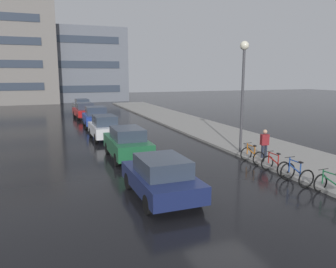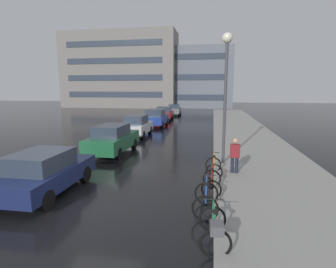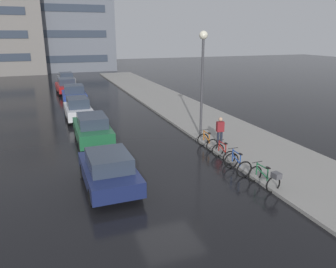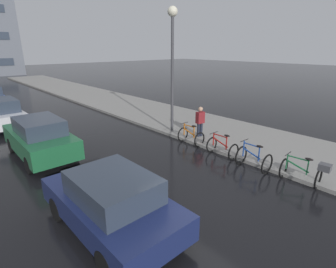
{
  "view_description": "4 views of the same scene",
  "coord_description": "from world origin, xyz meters",
  "px_view_note": "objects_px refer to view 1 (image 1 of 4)",
  "views": [
    {
      "loc": [
        -5.92,
        -9.68,
        4.36
      ],
      "look_at": [
        -0.74,
        4.2,
        1.67
      ],
      "focal_mm": 35.0,
      "sensor_mm": 36.0,
      "label": 1
    },
    {
      "loc": [
        3.5,
        -6.97,
        3.6
      ],
      "look_at": [
        1.45,
        4.96,
        1.54
      ],
      "focal_mm": 28.0,
      "sensor_mm": 36.0,
      "label": 2
    },
    {
      "loc": [
        -4.2,
        -11.15,
        5.93
      ],
      "look_at": [
        0.85,
        2.46,
        1.48
      ],
      "focal_mm": 35.0,
      "sensor_mm": 36.0,
      "label": 3
    },
    {
      "loc": [
        -4.89,
        -4.08,
        4.32
      ],
      "look_at": [
        2.18,
        3.76,
        0.8
      ],
      "focal_mm": 28.0,
      "sensor_mm": 36.0,
      "label": 4
    }
  ],
  "objects_px": {
    "bicycle_third": "(275,165)",
    "car_white": "(104,127)",
    "car_red": "(85,111)",
    "pedestrian": "(264,143)",
    "car_green": "(127,143)",
    "bicycle_farthest": "(252,155)",
    "car_grey": "(82,105)",
    "bicycle_second": "(297,174)",
    "streetlamp": "(243,76)",
    "car_navy": "(161,177)",
    "car_blue": "(96,117)"
  },
  "relations": [
    {
      "from": "car_white",
      "to": "car_blue",
      "type": "xyz_separation_m",
      "value": [
        0.24,
        5.71,
        0.03
      ]
    },
    {
      "from": "pedestrian",
      "to": "streetlamp",
      "type": "relative_size",
      "value": 0.26
    },
    {
      "from": "car_green",
      "to": "car_white",
      "type": "relative_size",
      "value": 1.11
    },
    {
      "from": "car_blue",
      "to": "car_navy",
      "type": "bearing_deg",
      "value": -90.64
    },
    {
      "from": "car_green",
      "to": "pedestrian",
      "type": "bearing_deg",
      "value": -23.72
    },
    {
      "from": "bicycle_second",
      "to": "car_red",
      "type": "xyz_separation_m",
      "value": [
        -5.66,
        23.77,
        0.37
      ]
    },
    {
      "from": "bicycle_third",
      "to": "car_blue",
      "type": "xyz_separation_m",
      "value": [
        -5.56,
        16.22,
        0.47
      ]
    },
    {
      "from": "car_red",
      "to": "car_green",
      "type": "bearing_deg",
      "value": -89.18
    },
    {
      "from": "bicycle_farthest",
      "to": "car_blue",
      "type": "bearing_deg",
      "value": 111.4
    },
    {
      "from": "bicycle_third",
      "to": "streetlamp",
      "type": "bearing_deg",
      "value": 81.82
    },
    {
      "from": "bicycle_third",
      "to": "bicycle_farthest",
      "type": "distance_m",
      "value": 1.84
    },
    {
      "from": "bicycle_farthest",
      "to": "streetlamp",
      "type": "distance_m",
      "value": 4.32
    },
    {
      "from": "bicycle_third",
      "to": "car_navy",
      "type": "height_order",
      "value": "car_navy"
    },
    {
      "from": "bicycle_third",
      "to": "car_white",
      "type": "xyz_separation_m",
      "value": [
        -5.81,
        10.51,
        0.45
      ]
    },
    {
      "from": "car_blue",
      "to": "streetlamp",
      "type": "xyz_separation_m",
      "value": [
        6.08,
        -12.61,
        3.45
      ]
    },
    {
      "from": "car_navy",
      "to": "streetlamp",
      "type": "distance_m",
      "value": 8.55
    },
    {
      "from": "bicycle_third",
      "to": "pedestrian",
      "type": "height_order",
      "value": "pedestrian"
    },
    {
      "from": "bicycle_third",
      "to": "car_white",
      "type": "relative_size",
      "value": 0.31
    },
    {
      "from": "car_blue",
      "to": "streetlamp",
      "type": "relative_size",
      "value": 0.61
    },
    {
      "from": "bicycle_second",
      "to": "bicycle_third",
      "type": "relative_size",
      "value": 0.96
    },
    {
      "from": "car_white",
      "to": "pedestrian",
      "type": "bearing_deg",
      "value": -51.47
    },
    {
      "from": "bicycle_third",
      "to": "pedestrian",
      "type": "bearing_deg",
      "value": 65.61
    },
    {
      "from": "car_white",
      "to": "streetlamp",
      "type": "xyz_separation_m",
      "value": [
        6.32,
        -6.9,
        3.47
      ]
    },
    {
      "from": "car_white",
      "to": "pedestrian",
      "type": "relative_size",
      "value": 2.38
    },
    {
      "from": "car_grey",
      "to": "car_blue",
      "type": "bearing_deg",
      "value": -90.49
    },
    {
      "from": "car_navy",
      "to": "bicycle_third",
      "type": "bearing_deg",
      "value": 9.93
    },
    {
      "from": "car_grey",
      "to": "car_green",
      "type": "bearing_deg",
      "value": -90.26
    },
    {
      "from": "car_blue",
      "to": "car_grey",
      "type": "xyz_separation_m",
      "value": [
        0.1,
        11.86,
        -0.08
      ]
    },
    {
      "from": "car_white",
      "to": "car_blue",
      "type": "bearing_deg",
      "value": 87.58
    },
    {
      "from": "streetlamp",
      "to": "car_white",
      "type": "bearing_deg",
      "value": 132.49
    },
    {
      "from": "car_green",
      "to": "car_red",
      "type": "bearing_deg",
      "value": 90.82
    },
    {
      "from": "car_red",
      "to": "pedestrian",
      "type": "xyz_separation_m",
      "value": [
        6.75,
        -20.18,
        0.12
      ]
    },
    {
      "from": "car_white",
      "to": "car_green",
      "type": "bearing_deg",
      "value": -87.59
    },
    {
      "from": "pedestrian",
      "to": "car_red",
      "type": "bearing_deg",
      "value": 108.48
    },
    {
      "from": "car_green",
      "to": "streetlamp",
      "type": "distance_m",
      "value": 7.13
    },
    {
      "from": "car_red",
      "to": "pedestrian",
      "type": "height_order",
      "value": "pedestrian"
    },
    {
      "from": "car_white",
      "to": "car_red",
      "type": "xyz_separation_m",
      "value": [
        -0.01,
        11.73,
        -0.05
      ]
    },
    {
      "from": "bicycle_farthest",
      "to": "car_red",
      "type": "xyz_separation_m",
      "value": [
        -5.89,
        20.4,
        0.4
      ]
    },
    {
      "from": "car_red",
      "to": "pedestrian",
      "type": "bearing_deg",
      "value": -71.52
    },
    {
      "from": "bicycle_second",
      "to": "car_red",
      "type": "distance_m",
      "value": 24.44
    },
    {
      "from": "car_navy",
      "to": "pedestrian",
      "type": "xyz_separation_m",
      "value": [
        6.69,
        3.06,
        0.13
      ]
    },
    {
      "from": "bicycle_third",
      "to": "car_green",
      "type": "distance_m",
      "value": 7.44
    },
    {
      "from": "car_green",
      "to": "car_grey",
      "type": "bearing_deg",
      "value": 89.74
    },
    {
      "from": "bicycle_second",
      "to": "car_navy",
      "type": "height_order",
      "value": "car_navy"
    },
    {
      "from": "streetlamp",
      "to": "car_red",
      "type": "bearing_deg",
      "value": 108.78
    },
    {
      "from": "car_navy",
      "to": "car_blue",
      "type": "distance_m",
      "value": 17.23
    },
    {
      "from": "bicycle_farthest",
      "to": "pedestrian",
      "type": "height_order",
      "value": "pedestrian"
    },
    {
      "from": "car_navy",
      "to": "pedestrian",
      "type": "bearing_deg",
      "value": 24.58
    },
    {
      "from": "bicycle_third",
      "to": "car_grey",
      "type": "bearing_deg",
      "value": 101.01
    },
    {
      "from": "car_green",
      "to": "bicycle_second",
      "type": "bearing_deg",
      "value": -49.95
    }
  ]
}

